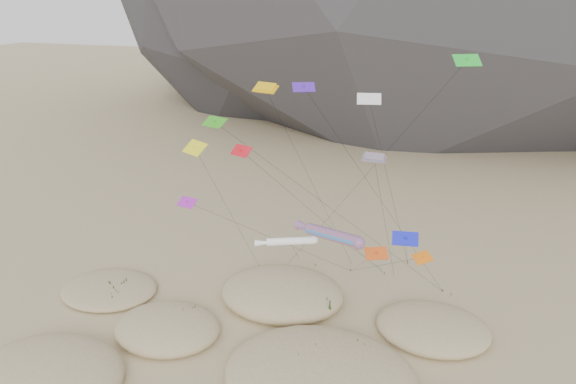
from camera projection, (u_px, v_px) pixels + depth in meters
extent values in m
ellipsoid|color=#CCB789|center=(46.00, 376.00, 48.08)|extent=(13.74, 11.68, 3.50)
ellipsoid|color=#CCB789|center=(167.00, 328.00, 55.08)|extent=(10.67, 9.07, 2.89)
ellipsoid|color=#CCB789|center=(320.00, 376.00, 48.15)|extent=(16.93, 14.39, 3.42)
ellipsoid|color=#CCB789|center=(282.00, 293.00, 61.10)|extent=(13.58, 11.54, 3.53)
ellipsoid|color=#CCB789|center=(433.00, 328.00, 55.20)|extent=(11.18, 9.50, 2.64)
ellipsoid|color=#CCB789|center=(109.00, 289.00, 62.69)|extent=(10.97, 9.32, 1.73)
ellipsoid|color=black|center=(79.00, 376.00, 48.04)|extent=(2.24, 1.91, 0.67)
ellipsoid|color=black|center=(181.00, 317.00, 56.60)|extent=(2.81, 2.41, 0.84)
ellipsoid|color=black|center=(196.00, 326.00, 55.41)|extent=(1.93, 1.65, 0.58)
ellipsoid|color=black|center=(313.00, 367.00, 48.77)|extent=(3.34, 2.86, 1.00)
ellipsoid|color=black|center=(358.00, 361.00, 49.76)|extent=(2.96, 2.53, 0.89)
ellipsoid|color=black|center=(302.00, 368.00, 48.88)|extent=(2.32, 1.98, 0.70)
ellipsoid|color=black|center=(296.00, 293.00, 60.77)|extent=(3.13, 2.68, 0.94)
ellipsoid|color=black|center=(320.00, 308.00, 58.02)|extent=(2.18, 1.87, 0.65)
ellipsoid|color=black|center=(443.00, 322.00, 55.97)|extent=(2.42, 2.07, 0.73)
ellipsoid|color=black|center=(437.00, 332.00, 54.54)|extent=(2.43, 2.08, 0.73)
ellipsoid|color=black|center=(117.00, 290.00, 62.38)|extent=(2.23, 1.91, 0.67)
ellipsoid|color=black|center=(116.00, 300.00, 60.56)|extent=(1.70, 1.46, 0.51)
cylinder|color=#3F2D1E|center=(315.00, 265.00, 68.68)|extent=(0.08, 0.08, 0.30)
cylinder|color=#3F2D1E|center=(350.00, 270.00, 67.44)|extent=(0.08, 0.08, 0.30)
cylinder|color=#3F2D1E|center=(384.00, 273.00, 66.71)|extent=(0.08, 0.08, 0.30)
cylinder|color=#3F2D1E|center=(408.00, 263.00, 69.19)|extent=(0.08, 0.08, 0.30)
cylinder|color=#3F2D1E|center=(443.00, 290.00, 62.88)|extent=(0.08, 0.08, 0.30)
cylinder|color=#3F2D1E|center=(285.00, 266.00, 68.40)|extent=(0.08, 0.08, 0.30)
cylinder|color=#3F2D1E|center=(451.00, 294.00, 62.07)|extent=(0.08, 0.08, 0.30)
cylinder|color=#3F2D1E|center=(260.00, 266.00, 68.37)|extent=(0.08, 0.08, 0.30)
cylinder|color=#FE261A|center=(333.00, 235.00, 49.25)|extent=(5.69, 3.74, 1.67)
sphere|color=#FE261A|center=(358.00, 243.00, 47.20)|extent=(1.12, 1.12, 1.12)
cone|color=#FE261A|center=(307.00, 228.00, 51.52)|extent=(2.58, 1.99, 1.20)
cylinder|color=black|center=(361.00, 255.00, 58.58)|extent=(2.33, 17.15, 11.69)
cylinder|color=white|center=(290.00, 241.00, 53.12)|extent=(4.57, 1.89, 1.03)
sphere|color=white|center=(314.00, 240.00, 52.96)|extent=(0.76, 0.76, 0.76)
cone|color=white|center=(264.00, 243.00, 53.31)|extent=(1.95, 1.11, 0.77)
cylinder|color=black|center=(295.00, 251.00, 61.77)|extent=(3.49, 14.58, 9.54)
cube|color=#DEA70B|center=(265.00, 89.00, 51.66)|extent=(2.61, 1.62, 0.73)
cube|color=#DEA70B|center=(265.00, 87.00, 51.59)|extent=(2.20, 1.31, 0.71)
cylinder|color=black|center=(315.00, 189.00, 60.52)|extent=(6.37, 12.90, 23.37)
cube|color=red|center=(374.00, 158.00, 52.45)|extent=(2.21, 1.01, 0.61)
cube|color=red|center=(374.00, 156.00, 52.39)|extent=(1.88, 0.80, 0.60)
cylinder|color=black|center=(385.00, 224.00, 59.39)|extent=(1.68, 9.50, 17.08)
cube|color=white|center=(369.00, 99.00, 49.17)|extent=(2.28, 1.47, 0.85)
cube|color=white|center=(369.00, 101.00, 49.22)|extent=(0.30, 0.31, 0.71)
cylinder|color=black|center=(392.00, 195.00, 59.20)|extent=(3.36, 14.71, 22.90)
cube|color=red|center=(241.00, 151.00, 50.18)|extent=(2.16, 1.59, 0.81)
cube|color=red|center=(241.00, 152.00, 50.23)|extent=(0.31, 0.33, 0.65)
cylinder|color=black|center=(323.00, 221.00, 58.46)|extent=(11.59, 15.22, 18.35)
cube|color=green|center=(467.00, 60.00, 47.09)|extent=(2.58, 2.05, 0.89)
cube|color=green|center=(467.00, 62.00, 47.15)|extent=(0.37, 0.36, 0.78)
cylinder|color=black|center=(359.00, 183.00, 57.76)|extent=(18.70, 7.73, 26.34)
cube|color=purple|center=(187.00, 202.00, 54.09)|extent=(2.15, 1.50, 0.71)
cube|color=purple|center=(187.00, 204.00, 54.14)|extent=(0.28, 0.25, 0.67)
cylinder|color=black|center=(278.00, 240.00, 60.79)|extent=(13.48, 14.50, 12.60)
cube|color=#481DAC|center=(304.00, 87.00, 50.71)|extent=(2.31, 1.79, 0.73)
cube|color=#481DAC|center=(304.00, 89.00, 50.76)|extent=(0.30, 0.28, 0.71)
cylinder|color=black|center=(381.00, 200.00, 56.81)|extent=(13.87, 9.06, 23.61)
cube|color=yellow|center=(195.00, 148.00, 53.34)|extent=(2.94, 2.46, 1.05)
cube|color=yellow|center=(195.00, 149.00, 53.39)|extent=(0.44, 0.44, 0.89)
cylinder|color=black|center=(231.00, 215.00, 60.87)|extent=(2.26, 10.76, 17.73)
cube|color=#191FD4|center=(405.00, 239.00, 47.57)|extent=(2.33, 1.39, 0.89)
cube|color=#191FD4|center=(405.00, 240.00, 47.62)|extent=(0.30, 0.32, 0.74)
cylinder|color=black|center=(407.00, 253.00, 58.40)|extent=(1.14, 19.25, 12.06)
cube|color=orange|center=(423.00, 258.00, 48.66)|extent=(1.99, 2.10, 0.63)
cube|color=orange|center=(422.00, 259.00, 48.71)|extent=(0.27, 0.27, 0.65)
cylinder|color=black|center=(381.00, 265.00, 58.07)|extent=(9.04, 14.31, 10.05)
cube|color=#CB4713|center=(376.00, 253.00, 47.15)|extent=(2.15, 1.65, 0.77)
cube|color=#CB4713|center=(376.00, 255.00, 47.20)|extent=(0.31, 0.31, 0.65)
cylinder|color=black|center=(361.00, 264.00, 57.31)|extent=(5.37, 16.79, 11.08)
cube|color=#2D9C18|center=(215.00, 122.00, 50.49)|extent=(2.47, 1.83, 0.74)
cube|color=#2D9C18|center=(215.00, 124.00, 50.54)|extent=(0.31, 0.26, 0.76)
cylinder|color=black|center=(341.00, 216.00, 56.70)|extent=(21.12, 12.76, 20.69)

